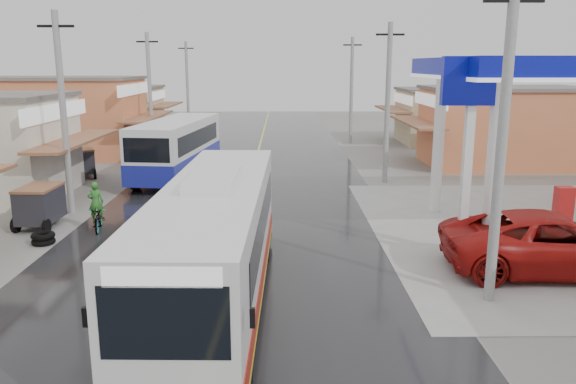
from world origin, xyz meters
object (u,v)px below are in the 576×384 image
coach_bus (216,244)px  jeepney (554,243)px  cyclist (98,214)px  tyre_stack (43,238)px  tricycle_near (39,204)px  tricycle_far (81,161)px  second_bus (177,147)px

coach_bus → jeepney: (9.54, 2.38, -0.77)m
cyclist → tyre_stack: bearing=-141.6°
jeepney → tricycle_near: 17.61m
coach_bus → tricycle_far: 19.20m
cyclist → tricycle_far: 10.86m
coach_bus → tricycle_near: 10.33m
cyclist → tricycle_near: bearing=159.3°
second_bus → cyclist: bearing=-89.9°
cyclist → tricycle_near: size_ratio=0.88×
tricycle_near → cyclist: bearing=-8.3°
jeepney → tyre_stack: (-16.05, 2.79, -0.68)m
second_bus → tricycle_near: 10.10m
coach_bus → jeepney: coach_bus is taller
second_bus → tyre_stack: (-2.52, -11.47, -1.46)m
jeepney → tyre_stack: size_ratio=8.11×
second_bus → tricycle_near: bearing=-103.2°
tricycle_far → tyre_stack: (2.70, -11.67, -0.70)m
second_bus → tyre_stack: second_bus is taller
second_bus → tyre_stack: bearing=-95.7°
cyclist → tricycle_far: (-4.08, 10.06, 0.29)m
coach_bus → tricycle_near: (-7.40, 7.16, -0.76)m
tricycle_far → second_bus: bearing=-25.5°
tricycle_far → tyre_stack: tricycle_far is taller
cyclist → tyre_stack: (-1.38, -1.61, -0.41)m
coach_bus → second_bus: (-3.98, 16.64, -0.00)m
cyclist → tyre_stack: 2.16m
tricycle_near → jeepney: bearing=-14.3°
coach_bus → tricycle_far: size_ratio=4.91×
tricycle_near → tyre_stack: bearing=-64.3°
coach_bus → jeepney: bearing=15.3°
coach_bus → tricycle_near: coach_bus is taller
cyclist → tricycle_near: cyclist is taller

